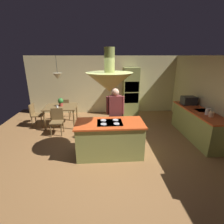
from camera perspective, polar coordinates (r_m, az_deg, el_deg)
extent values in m
plane|color=olive|center=(4.88, -0.87, -12.76)|extent=(8.16, 8.16, 0.00)
cube|color=beige|center=(7.72, -2.34, 9.14)|extent=(6.80, 0.10, 2.55)
cube|color=beige|center=(5.87, 32.45, 3.23)|extent=(0.10, 7.20, 2.55)
cube|color=#8C934C|center=(4.49, -0.75, -9.27)|extent=(1.69, 0.80, 0.88)
cube|color=#D14C1E|center=(4.29, -0.78, -3.82)|extent=(1.75, 0.86, 0.04)
cube|color=black|center=(4.28, -0.78, -3.63)|extent=(0.64, 0.52, 0.01)
cylinder|color=#B2B2B7|center=(4.15, -2.89, -4.17)|extent=(0.15, 0.15, 0.02)
cylinder|color=#B2B2B7|center=(4.17, 1.52, -4.06)|extent=(0.15, 0.15, 0.02)
cylinder|color=#B2B2B7|center=(4.40, -2.96, -2.86)|extent=(0.15, 0.15, 0.02)
cylinder|color=#B2B2B7|center=(4.41, 1.20, -2.76)|extent=(0.15, 0.15, 0.02)
cube|color=#8C934C|center=(6.03, 26.86, -3.86)|extent=(0.62, 2.31, 0.88)
cube|color=#D14C1E|center=(5.89, 27.50, 0.30)|extent=(0.66, 2.35, 0.04)
cube|color=#B2B2B7|center=(5.99, 28.68, -0.22)|extent=(0.48, 0.36, 0.16)
cube|color=#8C934C|center=(7.48, 6.29, 6.90)|extent=(0.66, 0.62, 2.08)
cube|color=black|center=(7.15, 6.77, 8.48)|extent=(0.60, 0.04, 0.44)
cube|color=black|center=(7.25, 6.63, 4.75)|extent=(0.60, 0.04, 0.44)
cube|color=brown|center=(6.49, -17.02, 1.68)|extent=(1.15, 0.93, 0.04)
cylinder|color=brown|center=(6.38, -21.96, -2.78)|extent=(0.06, 0.06, 0.72)
cylinder|color=brown|center=(6.14, -12.80, -2.68)|extent=(0.06, 0.06, 0.72)
cylinder|color=brown|center=(7.11, -20.08, -0.43)|extent=(0.06, 0.06, 0.72)
cylinder|color=brown|center=(6.89, -11.85, -0.26)|extent=(0.06, 0.06, 0.72)
cylinder|color=tan|center=(5.13, 0.04, -5.89)|extent=(0.14, 0.14, 0.82)
cylinder|color=tan|center=(5.15, 2.04, -5.83)|extent=(0.14, 0.14, 0.82)
cube|color=brown|center=(4.88, 1.09, 1.93)|extent=(0.36, 0.22, 0.63)
cylinder|color=brown|center=(4.86, -1.49, 2.24)|extent=(0.09, 0.09, 0.54)
cylinder|color=brown|center=(4.90, 3.66, 2.33)|extent=(0.09, 0.09, 0.54)
sphere|color=tan|center=(4.78, 1.12, 6.72)|extent=(0.22, 0.22, 0.22)
cone|color=#8C934C|center=(4.01, -0.84, 10.12)|extent=(1.10, 1.10, 0.45)
cylinder|color=#8C934C|center=(3.97, -0.88, 17.28)|extent=(0.24, 0.24, 0.55)
cone|color=beige|center=(6.28, -17.99, 11.50)|extent=(0.32, 0.32, 0.22)
cylinder|color=black|center=(6.25, -18.37, 15.23)|extent=(0.01, 0.01, 0.60)
cube|color=brown|center=(5.89, -18.31, -3.28)|extent=(0.40, 0.40, 0.04)
cube|color=brown|center=(5.98, -18.12, -0.68)|extent=(0.40, 0.04, 0.42)
cylinder|color=brown|center=(5.87, -20.09, -5.95)|extent=(0.04, 0.04, 0.43)
cylinder|color=brown|center=(5.78, -16.84, -5.96)|extent=(0.04, 0.04, 0.43)
cylinder|color=brown|center=(6.17, -19.27, -4.65)|extent=(0.04, 0.04, 0.43)
cylinder|color=brown|center=(6.08, -16.17, -4.64)|extent=(0.04, 0.04, 0.43)
cube|color=brown|center=(7.29, -15.53, 1.16)|extent=(0.40, 0.40, 0.04)
cube|color=brown|center=(7.06, -15.96, 2.43)|extent=(0.40, 0.04, 0.42)
cylinder|color=brown|center=(7.49, -13.87, -0.06)|extent=(0.04, 0.04, 0.43)
cylinder|color=brown|center=(7.55, -16.41, -0.12)|extent=(0.04, 0.04, 0.43)
cylinder|color=brown|center=(7.17, -14.30, -0.92)|extent=(0.04, 0.04, 0.43)
cylinder|color=brown|center=(7.24, -16.95, -0.97)|extent=(0.04, 0.04, 0.43)
cube|color=brown|center=(6.83, -23.93, -0.95)|extent=(0.40, 0.40, 0.04)
cube|color=brown|center=(6.83, -25.59, 0.76)|extent=(0.04, 0.40, 0.42)
cylinder|color=brown|center=(6.70, -22.78, -3.23)|extent=(0.04, 0.04, 0.43)
cylinder|color=brown|center=(7.00, -21.94, -2.21)|extent=(0.04, 0.04, 0.43)
cylinder|color=brown|center=(6.82, -25.49, -3.24)|extent=(0.04, 0.04, 0.43)
cylinder|color=brown|center=(7.11, -24.55, -2.23)|extent=(0.04, 0.04, 0.43)
cylinder|color=#99382D|center=(6.52, -16.96, 2.48)|extent=(0.14, 0.14, 0.12)
sphere|color=#2D722D|center=(6.48, -17.07, 3.67)|extent=(0.20, 0.20, 0.20)
cylinder|color=white|center=(6.28, -18.11, 1.61)|extent=(0.07, 0.07, 0.09)
cylinder|color=#E0B78C|center=(5.41, 30.70, -0.64)|extent=(0.13, 0.13, 0.15)
cylinder|color=silver|center=(5.54, 29.72, 0.14)|extent=(0.13, 0.13, 0.19)
cube|color=#232326|center=(6.42, 24.63, 3.59)|extent=(0.46, 0.36, 0.28)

